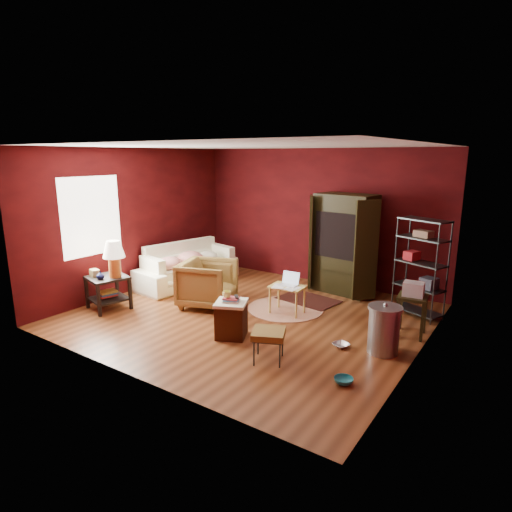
% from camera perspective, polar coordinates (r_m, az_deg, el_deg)
% --- Properties ---
extents(room, '(5.54, 5.04, 2.84)m').
position_cam_1_polar(room, '(6.98, -1.26, 2.93)').
color(room, brown).
rests_on(room, ground).
extents(sofa, '(0.90, 2.27, 0.87)m').
position_cam_1_polar(sofa, '(9.07, -9.14, -1.08)').
color(sofa, white).
rests_on(sofa, ground).
extents(armchair, '(1.07, 1.11, 0.91)m').
position_cam_1_polar(armchair, '(7.72, -6.50, -3.37)').
color(armchair, black).
rests_on(armchair, ground).
extents(pet_bowl_steel, '(0.23, 0.14, 0.23)m').
position_cam_1_polar(pet_bowl_steel, '(6.28, 11.30, -10.89)').
color(pet_bowl_steel, silver).
rests_on(pet_bowl_steel, ground).
extents(pet_bowl_turquoise, '(0.24, 0.12, 0.23)m').
position_cam_1_polar(pet_bowl_turquoise, '(5.38, 11.64, -15.23)').
color(pet_bowl_turquoise, teal).
rests_on(pet_bowl_turquoise, ground).
extents(vase, '(0.18, 0.18, 0.14)m').
position_cam_1_polar(vase, '(7.77, -20.04, -2.45)').
color(vase, '#0C113D').
rests_on(vase, side_table).
extents(mug, '(0.15, 0.13, 0.13)m').
position_cam_1_polar(mug, '(6.32, -3.91, -5.01)').
color(mug, '#FBF77A').
rests_on(mug, hamper).
extents(side_table, '(0.76, 0.76, 1.23)m').
position_cam_1_polar(side_table, '(7.85, -18.79, -1.59)').
color(side_table, black).
rests_on(side_table, ground).
extents(sofa_cushions, '(1.14, 2.02, 0.80)m').
position_cam_1_polar(sofa_cushions, '(9.13, -9.12, -1.27)').
color(sofa_cushions, white).
rests_on(sofa_cushions, sofa).
extents(hamper, '(0.60, 0.60, 0.63)m').
position_cam_1_polar(hamper, '(6.45, -3.30, -8.30)').
color(hamper, '#461F10').
rests_on(hamper, ground).
extents(footstool, '(0.55, 0.55, 0.43)m').
position_cam_1_polar(footstool, '(5.68, 1.70, -10.44)').
color(footstool, black).
rests_on(footstool, ground).
extents(rug_round, '(1.48, 1.48, 0.01)m').
position_cam_1_polar(rug_round, '(7.67, 3.95, -6.98)').
color(rug_round, beige).
rests_on(rug_round, ground).
extents(rug_oriental, '(1.17, 0.88, 0.01)m').
position_cam_1_polar(rug_oriental, '(8.13, 6.98, -5.79)').
color(rug_oriental, '#4B1A14').
rests_on(rug_oriental, ground).
extents(laptop_desk, '(0.60, 0.48, 0.71)m').
position_cam_1_polar(laptop_desk, '(7.33, 4.23, -4.37)').
color(laptop_desk, '#FFE774').
rests_on(laptop_desk, ground).
extents(tv_armoire, '(1.52, 0.93, 1.94)m').
position_cam_1_polar(tv_armoire, '(8.48, 11.61, 1.82)').
color(tv_armoire, black).
rests_on(tv_armoire, ground).
extents(wire_shelving, '(0.88, 0.63, 1.66)m').
position_cam_1_polar(wire_shelving, '(7.57, 21.18, -0.97)').
color(wire_shelving, '#2E3738').
rests_on(wire_shelving, ground).
extents(small_stand, '(0.46, 0.46, 0.83)m').
position_cam_1_polar(small_stand, '(6.79, 20.20, -5.02)').
color(small_stand, black).
rests_on(small_stand, ground).
extents(trash_can, '(0.57, 0.57, 0.72)m').
position_cam_1_polar(trash_can, '(6.18, 16.68, -9.34)').
color(trash_can, '#9CA1A3').
rests_on(trash_can, ground).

